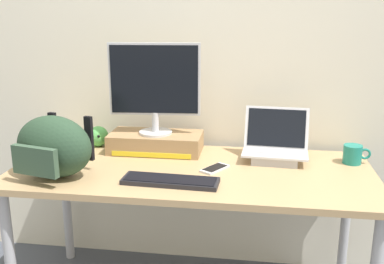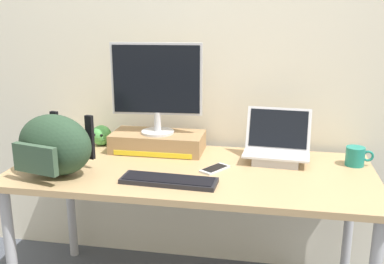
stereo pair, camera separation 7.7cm
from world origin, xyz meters
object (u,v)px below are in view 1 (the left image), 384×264
Objects in this scene: messenger_backpack at (54,147)px; cell_phone at (215,168)px; desktop_monitor at (155,85)px; plush_toy at (98,136)px; external_keyboard at (170,181)px; coffee_mug at (353,154)px; open_laptop at (275,150)px; toner_box_yellow at (156,142)px.

cell_phone is (0.71, 0.19, -0.13)m from messenger_backpack.
desktop_monitor is 1.14× the size of messenger_backpack.
plush_toy is (-0.67, 0.28, 0.05)m from cell_phone.
external_keyboard is 2.59× the size of cell_phone.
coffee_mug is 0.80× the size of cell_phone.
cell_phone is at bearing 28.53° from messenger_backpack.
messenger_backpack reaches higher than plush_toy.
external_keyboard is (0.16, -0.43, -0.34)m from desktop_monitor.
desktop_monitor reaches higher than plush_toy.
plush_toy reaches higher than coffee_mug.
desktop_monitor reaches higher than messenger_backpack.
open_laptop is 1.06m from messenger_backpack.
desktop_monitor is at bearing 177.79° from cell_phone.
plush_toy is (-0.33, 0.05, 0.01)m from toner_box_yellow.
external_keyboard reaches higher than cell_phone.
open_laptop is 2.97× the size of plush_toy.
messenger_backpack is 1.42m from coffee_mug.
messenger_backpack is (-0.99, -0.37, 0.09)m from open_laptop.
plush_toy reaches higher than external_keyboard.
cell_phone is 0.73m from plush_toy.
messenger_backpack is 0.74m from cell_phone.
cell_phone is (0.34, -0.23, -0.04)m from toner_box_yellow.
desktop_monitor is 0.54m from cell_phone.
coffee_mug is 1.33m from plush_toy.
desktop_monitor is 3.57× the size of coffee_mug.
toner_box_yellow is 1.02× the size of desktop_monitor.
external_keyboard is 1.04× the size of messenger_backpack.
coffee_mug is 1.18× the size of plush_toy.
cell_phone is 1.48× the size of plush_toy.
open_laptop is at bearing -4.76° from toner_box_yellow.
cell_phone is at bearing -22.67° from plush_toy.
external_keyboard is 0.69m from plush_toy.
messenger_backpack is at bearing -178.52° from external_keyboard.
desktop_monitor is 0.60m from messenger_backpack.
open_laptop is at bearing 65.03° from cell_phone.
open_laptop is 0.77× the size of external_keyboard.
coffee_mug is at bearing 28.90° from messenger_backpack.
toner_box_yellow is at bearing 177.67° from cell_phone.
plush_toy is at bearing 172.03° from toner_box_yellow.
toner_box_yellow is at bearing 91.80° from desktop_monitor.
desktop_monitor is 1.10× the size of external_keyboard.
external_keyboard is at bearing 12.44° from messenger_backpack.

